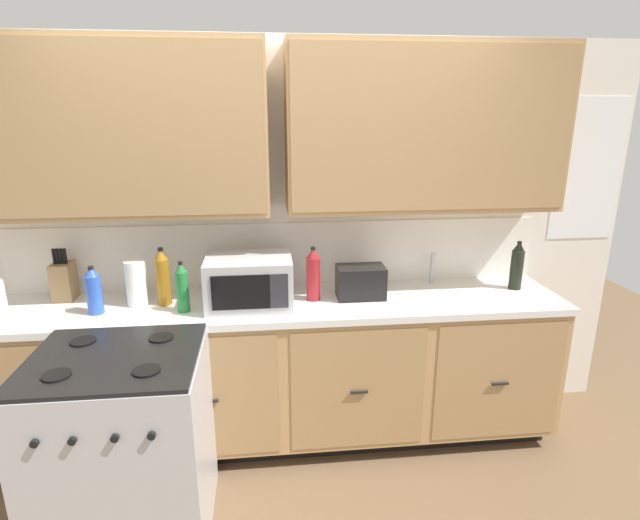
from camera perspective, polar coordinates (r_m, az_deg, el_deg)
The scene contains 14 objects.
ground_plane at distance 3.13m, azimuth -3.82°, elevation -22.76°, with size 8.21×8.21×0.00m, color brown.
wall_unit at distance 2.94m, azimuth -4.82°, elevation 10.02°, with size 4.48×0.40×2.41m.
counter_run at distance 3.11m, azimuth -4.19°, elevation -12.45°, with size 3.31×0.64×0.93m.
stove_range at distance 2.68m, azimuth -21.41°, elevation -19.16°, with size 0.76×0.68×0.95m.
microwave at distance 2.84m, azimuth -8.09°, elevation -2.41°, with size 0.48×0.37×0.28m.
toaster at distance 2.95m, azimuth 4.66°, elevation -2.50°, with size 0.28×0.18×0.19m.
knife_block at distance 3.26m, azimuth -27.21°, elevation -2.10°, with size 0.11×0.14×0.31m.
sink_faucet at distance 3.26m, azimuth 12.67°, elevation -0.93°, with size 0.02×0.02×0.20m, color #B2B5BA.
paper_towel_roll at distance 3.00m, azimuth -20.24°, elevation -2.50°, with size 0.12×0.12×0.26m, color white.
bottle_amber at distance 2.95m, azimuth -17.51°, elevation -1.88°, with size 0.08×0.08×0.33m.
bottle_blue at distance 2.96m, azimuth -24.43°, elevation -3.20°, with size 0.08×0.08×0.27m.
bottle_dark at distance 3.30m, azimuth 21.57°, elevation -0.61°, with size 0.08×0.08×0.30m.
bottle_red at distance 2.88m, azimuth -0.78°, elevation -1.64°, with size 0.08×0.08×0.32m.
bottle_green at distance 2.82m, azimuth -15.46°, elevation -3.03°, with size 0.07×0.07×0.29m.
Camera 1 is at (-0.07, -2.43, 1.98)m, focal length 28.01 mm.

